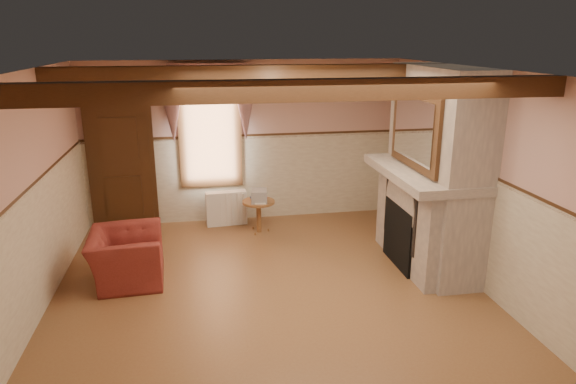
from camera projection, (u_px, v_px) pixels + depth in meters
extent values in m
cube|color=brown|center=(271.00, 296.00, 6.54)|extent=(5.50, 6.00, 0.01)
cube|color=silver|center=(268.00, 71.00, 5.73)|extent=(5.50, 6.00, 0.01)
cube|color=tan|center=(245.00, 142.00, 8.96)|extent=(5.50, 0.02, 2.80)
cube|color=tan|center=(336.00, 322.00, 3.31)|extent=(5.50, 0.02, 2.80)
cube|color=tan|center=(24.00, 203.00, 5.67)|extent=(0.02, 6.00, 2.80)
cube|color=tan|center=(481.00, 180.00, 6.60)|extent=(0.02, 6.00, 2.80)
cube|color=black|center=(403.00, 235.00, 7.31)|extent=(0.20, 0.95, 0.90)
imported|color=maroon|center=(126.00, 257.00, 6.86)|extent=(0.97, 1.10, 0.69)
cylinder|color=brown|center=(259.00, 216.00, 8.60)|extent=(0.58, 0.58, 0.55)
cube|color=#B7AD8C|center=(259.00, 196.00, 8.46)|extent=(0.30, 0.35, 0.20)
cube|color=silver|center=(226.00, 208.00, 8.93)|extent=(0.71, 0.23, 0.60)
imported|color=brown|center=(417.00, 162.00, 7.29)|extent=(0.32, 0.32, 0.08)
cube|color=black|center=(404.00, 151.00, 7.72)|extent=(0.14, 0.24, 0.20)
cylinder|color=#B57033|center=(405.00, 148.00, 7.68)|extent=(0.11, 0.11, 0.28)
cylinder|color=#A32C14|center=(443.00, 173.00, 6.52)|extent=(0.06, 0.06, 0.16)
cylinder|color=gold|center=(437.00, 171.00, 6.70)|extent=(0.06, 0.06, 0.12)
cube|color=gray|center=(436.00, 169.00, 7.11)|extent=(0.85, 2.00, 2.80)
cube|color=gray|center=(424.00, 173.00, 7.09)|extent=(1.05, 2.05, 0.12)
cube|color=silver|center=(415.00, 130.00, 6.88)|extent=(0.06, 1.44, 1.04)
cube|color=black|center=(122.00, 167.00, 8.65)|extent=(1.10, 0.10, 2.10)
cube|color=white|center=(210.00, 129.00, 8.76)|extent=(1.06, 0.08, 2.02)
cube|color=gray|center=(208.00, 94.00, 8.50)|extent=(1.30, 0.14, 1.40)
cube|color=black|center=(287.00, 91.00, 4.63)|extent=(5.50, 0.18, 0.20)
cube|color=black|center=(256.00, 73.00, 6.89)|extent=(5.50, 0.18, 0.20)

